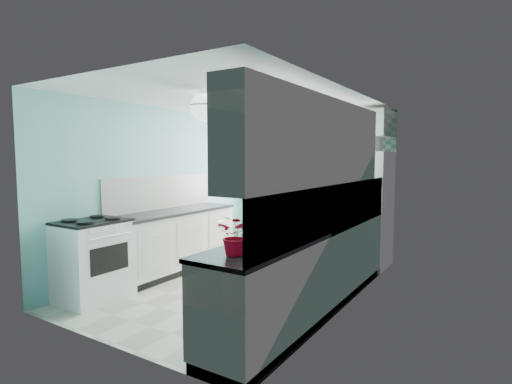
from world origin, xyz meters
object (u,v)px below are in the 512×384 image
Objects in this scene: stove at (93,259)px; fruit_bowl at (264,242)px; ceiling_light at (205,107)px; potted_plant at (236,236)px; fridge at (363,209)px; microwave at (365,143)px; sink at (340,219)px.

fruit_bowl is (2.40, 0.06, 0.47)m from stove.
potted_plant is at bearing -41.98° from ceiling_light.
fridge is 3.24m from fruit_bowl.
ceiling_light reaches higher than fruit_bowl.
potted_plant reaches higher than fruit_bowl.
fruit_bowl is (0.09, -3.24, 0.06)m from fridge.
stove is at bearing -128.01° from fridge.
ceiling_light is 1.19× the size of fruit_bowl.
fruit_bowl is 0.45m from potted_plant.
ceiling_light is at bearing -116.19° from fridge.
fridge is at bearing 56.19° from microwave.
microwave is (-0.09, 3.24, 0.99)m from fruit_bowl.
fridge is at bearing 91.41° from potted_plant.
potted_plant reaches higher than stove.
stove is 2.89× the size of potted_plant.
fruit_bowl is 0.60× the size of microwave.
potted_plant is at bearing -90.00° from fruit_bowl.
sink is at bearing 46.99° from ceiling_light.
potted_plant is 0.68× the size of microwave.
sink is (2.40, 1.99, 0.43)m from stove.
microwave is (1.11, 2.59, -0.36)m from ceiling_light.
microwave reaches higher than fridge.
fruit_bowl is 0.88× the size of potted_plant.
fridge is 1.90× the size of stove.
ceiling_light reaches higher than fridge.
ceiling_light is 0.71× the size of microwave.
stove is 1.96× the size of microwave.
microwave reaches higher than fruit_bowl.
ceiling_light is 0.36× the size of stove.
sink is 1.94m from fruit_bowl.
sink reaches higher than fruit_bowl.
stove is at bearing 171.11° from potted_plant.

